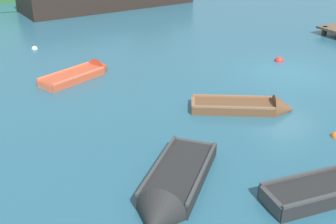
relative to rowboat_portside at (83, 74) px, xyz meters
name	(u,v)px	position (x,y,z in m)	size (l,w,h in m)	color
ground_plane	(290,73)	(7.95, -3.69, -0.08)	(120.00, 120.00, 0.00)	#285B70
rowboat_portside	(83,74)	(0.00, 0.00, 0.00)	(3.44, 2.23, 0.98)	#C64C2D
rowboat_near_dock	(172,189)	(-0.51, -8.82, 0.04)	(3.48, 3.42, 1.19)	black
rowboat_center	(250,108)	(4.07, -5.90, 0.00)	(3.51, 2.66, 0.98)	brown
rowboat_outer_left	(326,191)	(2.69, -10.61, 0.05)	(3.03, 1.33, 0.93)	black
buoy_red	(279,61)	(8.58, -2.26, -0.08)	(0.40, 0.40, 0.40)	red
buoy_white	(35,49)	(-0.98, 4.95, -0.08)	(0.29, 0.29, 0.29)	white
buoy_orange	(336,137)	(5.23, -8.64, -0.08)	(0.32, 0.32, 0.32)	orange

